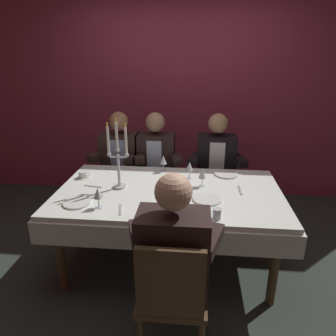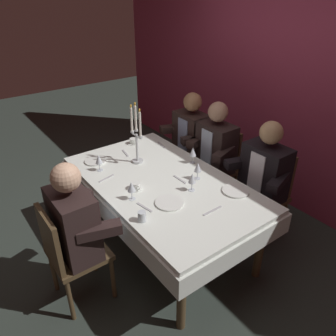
{
  "view_description": "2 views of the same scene",
  "coord_description": "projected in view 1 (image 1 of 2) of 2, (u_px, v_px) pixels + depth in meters",
  "views": [
    {
      "loc": [
        0.21,
        -2.4,
        1.85
      ],
      "look_at": [
        -0.01,
        0.02,
        0.93
      ],
      "focal_mm": 33.07,
      "sensor_mm": 36.0,
      "label": 1
    },
    {
      "loc": [
        2.08,
        -1.48,
        2.3
      ],
      "look_at": [
        -0.0,
        0.07,
        0.85
      ],
      "focal_mm": 35.46,
      "sensor_mm": 36.0,
      "label": 2
    }
  ],
  "objects": [
    {
      "name": "coffee_cup_0",
      "position": [
        163.0,
        201.0,
        2.39
      ],
      "size": [
        0.13,
        0.12,
        0.06
      ],
      "color": "white",
      "rests_on": "dining_table"
    },
    {
      "name": "dinner_plate_2",
      "position": [
        207.0,
        199.0,
        2.47
      ],
      "size": [
        0.23,
        0.23,
        0.01
      ],
      "primitive_type": "cylinder",
      "color": "white",
      "rests_on": "dining_table"
    },
    {
      "name": "wine_glass_0",
      "position": [
        202.0,
        174.0,
        2.68
      ],
      "size": [
        0.07,
        0.07,
        0.16
      ],
      "color": "silver",
      "rests_on": "dining_table"
    },
    {
      "name": "fork_3",
      "position": [
        180.0,
        184.0,
        2.76
      ],
      "size": [
        0.17,
        0.02,
        0.01
      ],
      "primitive_type": "cube",
      "rotation": [
        0.0,
        0.0,
        0.02
      ],
      "color": "#B7B7BC",
      "rests_on": "dining_table"
    },
    {
      "name": "knife_4",
      "position": [
        240.0,
        190.0,
        2.64
      ],
      "size": [
        0.02,
        0.19,
        0.01
      ],
      "primitive_type": "cube",
      "rotation": [
        0.0,
        0.0,
        1.59
      ],
      "color": "#B7B7BC",
      "rests_on": "dining_table"
    },
    {
      "name": "wine_glass_4",
      "position": [
        98.0,
        194.0,
        2.31
      ],
      "size": [
        0.07,
        0.07,
        0.16
      ],
      "color": "silver",
      "rests_on": "dining_table"
    },
    {
      "name": "fork_5",
      "position": [
        112.0,
        169.0,
        3.1
      ],
      "size": [
        0.17,
        0.05,
        0.01
      ],
      "primitive_type": "cube",
      "rotation": [
        0.0,
        0.0,
        -0.18
      ],
      "color": "#B7B7BC",
      "rests_on": "dining_table"
    },
    {
      "name": "seated_diner_0",
      "position": [
        121.0,
        156.0,
        3.53
      ],
      "size": [
        0.63,
        0.48,
        1.24
      ],
      "color": "brown",
      "rests_on": "ground_plane"
    },
    {
      "name": "dining_table",
      "position": [
        169.0,
        202.0,
        2.68
      ],
      "size": [
        1.94,
        1.14,
        0.74
      ],
      "color": "white",
      "rests_on": "ground_plane"
    },
    {
      "name": "dinner_plate_0",
      "position": [
        77.0,
        203.0,
        2.4
      ],
      "size": [
        0.22,
        0.22,
        0.01
      ],
      "primitive_type": "cylinder",
      "color": "white",
      "rests_on": "dining_table"
    },
    {
      "name": "coffee_cup_1",
      "position": [
        83.0,
        175.0,
        2.89
      ],
      "size": [
        0.13,
        0.12,
        0.06
      ],
      "color": "white",
      "rests_on": "dining_table"
    },
    {
      "name": "wine_glass_3",
      "position": [
        189.0,
        167.0,
        2.85
      ],
      "size": [
        0.07,
        0.07,
        0.16
      ],
      "color": "silver",
      "rests_on": "dining_table"
    },
    {
      "name": "seated_diner_1",
      "position": [
        156.0,
        157.0,
        3.49
      ],
      "size": [
        0.63,
        0.48,
        1.24
      ],
      "color": "brown",
      "rests_on": "ground_plane"
    },
    {
      "name": "seated_diner_2",
      "position": [
        173.0,
        254.0,
        1.81
      ],
      "size": [
        0.63,
        0.48,
        1.24
      ],
      "color": "brown",
      "rests_on": "ground_plane"
    },
    {
      "name": "fork_2",
      "position": [
        198.0,
        211.0,
        2.29
      ],
      "size": [
        0.17,
        0.05,
        0.01
      ],
      "primitive_type": "cube",
      "rotation": [
        0.0,
        0.0,
        0.16
      ],
      "color": "#B7B7BC",
      "rests_on": "dining_table"
    },
    {
      "name": "dinner_plate_1",
      "position": [
        226.0,
        174.0,
        2.97
      ],
      "size": [
        0.23,
        0.23,
        0.01
      ],
      "primitive_type": "cylinder",
      "color": "white",
      "rests_on": "dining_table"
    },
    {
      "name": "spoon_1",
      "position": [
        121.0,
        209.0,
        2.31
      ],
      "size": [
        0.06,
        0.17,
        0.01
      ],
      "primitive_type": "cube",
      "rotation": [
        0.0,
        0.0,
        1.79
      ],
      "color": "#B7B7BC",
      "rests_on": "dining_table"
    },
    {
      "name": "ground_plane",
      "position": [
        169.0,
        262.0,
        2.9
      ],
      "size": [
        12.0,
        12.0,
        0.0
      ],
      "primitive_type": "plane",
      "color": "#2E3731"
    },
    {
      "name": "wine_glass_2",
      "position": [
        177.0,
        197.0,
        2.25
      ],
      "size": [
        0.07,
        0.07,
        0.16
      ],
      "color": "silver",
      "rests_on": "dining_table"
    },
    {
      "name": "candelabra",
      "position": [
        118.0,
        160.0,
        2.6
      ],
      "size": [
        0.19,
        0.11,
        0.61
      ],
      "color": "silver",
      "rests_on": "dining_table"
    },
    {
      "name": "back_wall",
      "position": [
        181.0,
        93.0,
        3.98
      ],
      "size": [
        6.0,
        0.12,
        2.7
      ],
      "primitive_type": "cube",
      "color": "#923049",
      "rests_on": "ground_plane"
    },
    {
      "name": "water_tumbler_0",
      "position": [
        217.0,
        214.0,
        2.17
      ],
      "size": [
        0.06,
        0.06,
        0.08
      ],
      "primitive_type": "cylinder",
      "color": "silver",
      "rests_on": "dining_table"
    },
    {
      "name": "seated_diner_3",
      "position": [
        216.0,
        159.0,
        3.43
      ],
      "size": [
        0.63,
        0.48,
        1.24
      ],
      "color": "brown",
      "rests_on": "ground_plane"
    },
    {
      "name": "wine_glass_1",
      "position": [
        163.0,
        160.0,
        3.02
      ],
      "size": [
        0.07,
        0.07,
        0.16
      ],
      "color": "silver",
      "rests_on": "dining_table"
    },
    {
      "name": "fork_0",
      "position": [
        93.0,
        186.0,
        2.71
      ],
      "size": [
        0.17,
        0.05,
        0.01
      ],
      "primitive_type": "cube",
      "rotation": [
        0.0,
        0.0,
        -0.19
      ],
      "color": "#B7B7BC",
      "rests_on": "dining_table"
    }
  ]
}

